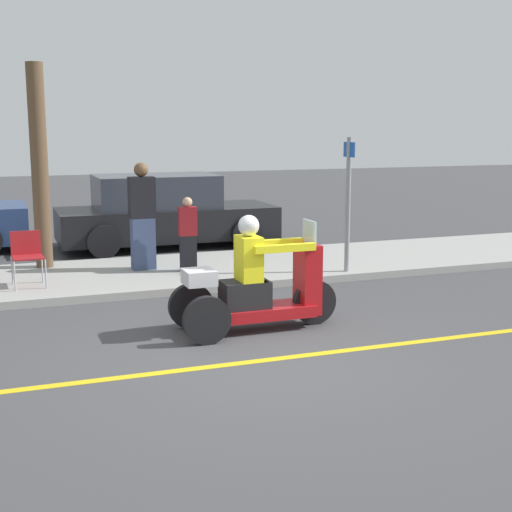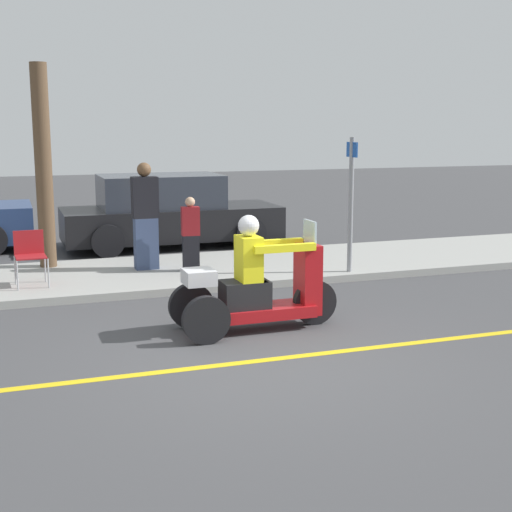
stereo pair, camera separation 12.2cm
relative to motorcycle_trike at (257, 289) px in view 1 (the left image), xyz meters
name	(u,v)px [view 1 (the left image)]	position (x,y,z in m)	size (l,w,h in m)	color
ground_plane	(264,360)	(-0.33, -1.13, -0.52)	(60.00, 60.00, 0.00)	#424244
lane_stripe	(291,357)	(-0.01, -1.13, -0.51)	(24.00, 0.12, 0.01)	gold
sidewalk_strip	(167,273)	(-0.33, 3.47, -0.46)	(28.00, 2.80, 0.12)	#9E9E99
motorcycle_trike	(257,289)	(0.00, 0.00, 0.00)	(2.10, 0.81, 1.45)	black
spectator_near_curb	(142,218)	(-0.68, 3.65, 0.46)	(0.43, 0.26, 1.78)	#38476B
spectator_far_back	(188,236)	(-0.02, 3.24, 0.20)	(0.31, 0.20, 1.23)	black
folding_chair_curbside	(27,253)	(-2.57, 3.03, 0.11)	(0.49, 0.49, 0.82)	#A5A8AD
parked_car_lot_right	(164,213)	(0.30, 6.42, 0.19)	(4.45, 1.94, 1.50)	black
tree_trunk	(40,167)	(-2.24, 4.42, 1.30)	(0.28, 0.28, 3.40)	brown
street_sign	(348,199)	(2.44, 2.32, 0.80)	(0.08, 0.36, 2.20)	gray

